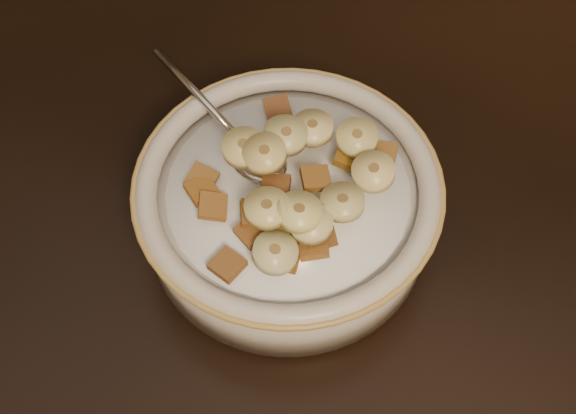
% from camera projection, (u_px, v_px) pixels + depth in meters
% --- Properties ---
extents(table, '(1.40, 0.90, 0.04)m').
position_uv_depth(table, '(19.00, 346.00, 0.54)').
color(table, black).
rests_on(table, floor).
extents(chair, '(0.55, 0.55, 1.02)m').
position_uv_depth(chair, '(105.00, 12.00, 1.05)').
color(chair, black).
rests_on(chair, floor).
extents(cereal_bowl, '(0.22, 0.22, 0.05)m').
position_uv_depth(cereal_bowl, '(288.00, 210.00, 0.55)').
color(cereal_bowl, beige).
rests_on(cereal_bowl, table).
extents(milk, '(0.18, 0.18, 0.00)m').
position_uv_depth(milk, '(288.00, 191.00, 0.53)').
color(milk, white).
rests_on(milk, cereal_bowl).
extents(spoon, '(0.07, 0.06, 0.01)m').
position_uv_depth(spoon, '(257.00, 159.00, 0.54)').
color(spoon, '#ADAEAF').
rests_on(spoon, cereal_bowl).
extents(cereal_square_0, '(0.03, 0.03, 0.01)m').
position_uv_depth(cereal_square_0, '(321.00, 235.00, 0.50)').
color(cereal_square_0, brown).
rests_on(cereal_square_0, milk).
extents(cereal_square_1, '(0.02, 0.02, 0.01)m').
position_uv_depth(cereal_square_1, '(383.00, 154.00, 0.54)').
color(cereal_square_1, brown).
rests_on(cereal_square_1, milk).
extents(cereal_square_2, '(0.02, 0.02, 0.01)m').
position_uv_depth(cereal_square_2, '(276.00, 187.00, 0.51)').
color(cereal_square_2, brown).
rests_on(cereal_square_2, milk).
extents(cereal_square_3, '(0.03, 0.03, 0.01)m').
position_uv_depth(cereal_square_3, '(255.00, 213.00, 0.50)').
color(cereal_square_3, olive).
rests_on(cereal_square_3, milk).
extents(cereal_square_4, '(0.02, 0.02, 0.01)m').
position_uv_depth(cereal_square_4, '(357.00, 142.00, 0.55)').
color(cereal_square_4, brown).
rests_on(cereal_square_4, milk).
extents(cereal_square_5, '(0.02, 0.02, 0.01)m').
position_uv_depth(cereal_square_5, '(285.00, 256.00, 0.49)').
color(cereal_square_5, brown).
rests_on(cereal_square_5, milk).
extents(cereal_square_6, '(0.03, 0.03, 0.01)m').
position_uv_depth(cereal_square_6, '(227.00, 265.00, 0.49)').
color(cereal_square_6, brown).
rests_on(cereal_square_6, milk).
extents(cereal_square_7, '(0.03, 0.03, 0.01)m').
position_uv_depth(cereal_square_7, '(309.00, 221.00, 0.50)').
color(cereal_square_7, brown).
rests_on(cereal_square_7, milk).
extents(cereal_square_8, '(0.03, 0.03, 0.01)m').
position_uv_depth(cereal_square_8, '(202.00, 190.00, 0.52)').
color(cereal_square_8, '#8B5417').
rests_on(cereal_square_8, milk).
extents(cereal_square_9, '(0.02, 0.02, 0.01)m').
position_uv_depth(cereal_square_9, '(289.00, 222.00, 0.50)').
color(cereal_square_9, brown).
rests_on(cereal_square_9, milk).
extents(cereal_square_10, '(0.03, 0.03, 0.01)m').
position_uv_depth(cereal_square_10, '(311.00, 129.00, 0.55)').
color(cereal_square_10, '#9C5322').
rests_on(cereal_square_10, milk).
extents(cereal_square_11, '(0.02, 0.02, 0.01)m').
position_uv_depth(cereal_square_11, '(349.00, 158.00, 0.53)').
color(cereal_square_11, brown).
rests_on(cereal_square_11, milk).
extents(cereal_square_12, '(0.03, 0.03, 0.01)m').
position_uv_depth(cereal_square_12, '(273.00, 243.00, 0.50)').
color(cereal_square_12, brown).
rests_on(cereal_square_12, milk).
extents(cereal_square_13, '(0.02, 0.02, 0.01)m').
position_uv_depth(cereal_square_13, '(314.00, 246.00, 0.50)').
color(cereal_square_13, brown).
rests_on(cereal_square_13, milk).
extents(cereal_square_14, '(0.03, 0.03, 0.01)m').
position_uv_depth(cereal_square_14, '(202.00, 179.00, 0.53)').
color(cereal_square_14, brown).
rests_on(cereal_square_14, milk).
extents(cereal_square_15, '(0.03, 0.03, 0.01)m').
position_uv_depth(cereal_square_15, '(252.00, 231.00, 0.50)').
color(cereal_square_15, brown).
rests_on(cereal_square_15, milk).
extents(cereal_square_16, '(0.03, 0.03, 0.01)m').
position_uv_depth(cereal_square_16, '(304.00, 224.00, 0.50)').
color(cereal_square_16, brown).
rests_on(cereal_square_16, milk).
extents(cereal_square_17, '(0.02, 0.02, 0.01)m').
position_uv_depth(cereal_square_17, '(213.00, 206.00, 0.51)').
color(cereal_square_17, brown).
rests_on(cereal_square_17, milk).
extents(cereal_square_18, '(0.03, 0.03, 0.01)m').
position_uv_depth(cereal_square_18, '(316.00, 178.00, 0.51)').
color(cereal_square_18, brown).
rests_on(cereal_square_18, milk).
extents(cereal_square_19, '(0.03, 0.03, 0.01)m').
position_uv_depth(cereal_square_19, '(277.00, 109.00, 0.57)').
color(cereal_square_19, brown).
rests_on(cereal_square_19, milk).
extents(banana_slice_0, '(0.04, 0.04, 0.01)m').
position_uv_depth(banana_slice_0, '(275.00, 253.00, 0.48)').
color(banana_slice_0, '#CEC787').
rests_on(banana_slice_0, milk).
extents(banana_slice_1, '(0.04, 0.04, 0.01)m').
position_uv_depth(banana_slice_1, '(312.00, 128.00, 0.53)').
color(banana_slice_1, '#E0C36D').
rests_on(banana_slice_1, milk).
extents(banana_slice_2, '(0.03, 0.03, 0.01)m').
position_uv_depth(banana_slice_2, '(267.00, 208.00, 0.49)').
color(banana_slice_2, '#DFCC74').
rests_on(banana_slice_2, milk).
extents(banana_slice_3, '(0.04, 0.04, 0.01)m').
position_uv_depth(banana_slice_3, '(342.00, 202.00, 0.50)').
color(banana_slice_3, '#CEC289').
rests_on(banana_slice_3, milk).
extents(banana_slice_4, '(0.04, 0.04, 0.02)m').
position_uv_depth(banana_slice_4, '(357.00, 138.00, 0.53)').
color(banana_slice_4, '#DAC374').
rests_on(banana_slice_4, milk).
extents(banana_slice_5, '(0.04, 0.04, 0.01)m').
position_uv_depth(banana_slice_5, '(299.00, 212.00, 0.48)').
color(banana_slice_5, '#FFF38D').
rests_on(banana_slice_5, milk).
extents(banana_slice_6, '(0.04, 0.04, 0.01)m').
position_uv_depth(banana_slice_6, '(311.00, 223.00, 0.49)').
color(banana_slice_6, '#F6E5A6').
rests_on(banana_slice_6, milk).
extents(banana_slice_7, '(0.04, 0.04, 0.01)m').
position_uv_depth(banana_slice_7, '(286.00, 136.00, 0.52)').
color(banana_slice_7, '#D5C877').
rests_on(banana_slice_7, milk).
extents(banana_slice_8, '(0.03, 0.03, 0.02)m').
position_uv_depth(banana_slice_8, '(373.00, 172.00, 0.51)').
color(banana_slice_8, '#EDD073').
rests_on(banana_slice_8, milk).
extents(banana_slice_9, '(0.03, 0.03, 0.01)m').
position_uv_depth(banana_slice_9, '(284.00, 135.00, 0.52)').
color(banana_slice_9, '#E2D684').
rests_on(banana_slice_9, milk).
extents(banana_slice_10, '(0.04, 0.04, 0.02)m').
position_uv_depth(banana_slice_10, '(265.00, 154.00, 0.51)').
color(banana_slice_10, '#FFEB86').
rests_on(banana_slice_10, milk).
extents(banana_slice_11, '(0.04, 0.04, 0.01)m').
position_uv_depth(banana_slice_11, '(243.00, 148.00, 0.51)').
color(banana_slice_11, '#FFE584').
rests_on(banana_slice_11, milk).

